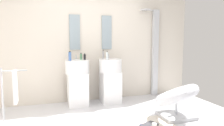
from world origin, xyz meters
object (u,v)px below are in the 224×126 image
Objects in this scene: lounge_chair at (176,98)px; soap_bottle_clear at (107,56)px; soap_bottle_grey at (103,55)px; towel_rack at (13,88)px; soap_bottle_blue at (70,56)px; pedestal_sink_right at (110,79)px; soap_bottle_green at (81,56)px; magazine_charcoal at (149,125)px; soap_bottle_black at (85,57)px; magazine_navy at (149,126)px; shower_column at (155,51)px; pedestal_sink_left at (78,81)px; coffee_mug at (154,126)px.

soap_bottle_clear is (-0.94, 1.10, 0.68)m from lounge_chair.
lounge_chair is at bearing -54.30° from soap_bottle_grey.
soap_bottle_blue reaches higher than towel_rack.
pedestal_sink_right is 0.79m from soap_bottle_green.
towel_rack is 1.29m from soap_bottle_blue.
towel_rack is 3.32× the size of magazine_charcoal.
soap_bottle_green is at bearing 38.11° from towel_rack.
soap_bottle_grey is at bearing 13.75° from soap_bottle_blue.
pedestal_sink_right is 1.99m from towel_rack.
soap_bottle_green is at bearing 32.31° from soap_bottle_blue.
soap_bottle_blue reaches higher than magazine_charcoal.
soap_bottle_blue is (-1.05, 1.38, 1.00)m from magazine_charcoal.
pedestal_sink_right is 7.98× the size of soap_bottle_black.
soap_bottle_grey is (-0.31, 1.56, 1.00)m from magazine_charcoal.
soap_bottle_grey is (1.68, 0.96, 0.40)m from towel_rack.
lounge_chair is 2.06m from soap_bottle_green.
towel_rack reaches higher than magazine_navy.
soap_bottle_green reaches higher than magazine_charcoal.
shower_column is 1.87× the size of lounge_chair.
coffee_mug is (0.94, -1.52, -0.46)m from pedestal_sink_left.
shower_column is 14.46× the size of soap_bottle_green.
lounge_chair is at bearing -42.22° from soap_bottle_green.
lounge_chair is 1.78m from soap_bottle_grey.
shower_column is 15.72× the size of soap_bottle_black.
shower_column is at bearing 7.75° from soap_bottle_blue.
soap_bottle_clear is 1.39× the size of soap_bottle_black.
soap_bottle_black is (-0.44, 0.16, -0.03)m from soap_bottle_clear.
coffee_mug is 0.43× the size of soap_bottle_blue.
coffee_mug is (0.05, -0.09, 0.03)m from magazine_navy.
soap_bottle_grey reaches higher than soap_bottle_green.
pedestal_sink_right is 5.39× the size of soap_bottle_grey.
soap_bottle_blue is at bearing 145.70° from lounge_chair.
soap_bottle_clear is at bearing 130.59° from lounge_chair.
shower_column reaches higher than magazine_navy.
shower_column is 1.33m from soap_bottle_clear.
coffee_mug is 1.75m from soap_bottle_clear.
soap_bottle_blue is at bearing 132.26° from magazine_navy.
shower_column is at bearing 14.55° from soap_bottle_clear.
towel_rack reaches higher than coffee_mug.
soap_bottle_clear is at bearing -22.93° from soap_bottle_green.
shower_column reaches higher than pedestal_sink_right.
pedestal_sink_right is 5.73× the size of soap_bottle_clear.
soap_bottle_grey is 0.43m from soap_bottle_black.
soap_bottle_black is at bearing 34.93° from towel_rack.
lounge_chair is 0.74m from coffee_mug.
pedestal_sink_right is at bearing 0.00° from pedestal_sink_left.
soap_bottle_clear is (0.02, -0.24, -0.01)m from soap_bottle_grey.
soap_bottle_grey reaches higher than pedestal_sink_right.
pedestal_sink_right is at bearing 102.52° from magazine_navy.
soap_bottle_black is at bearing 121.41° from magazine_navy.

